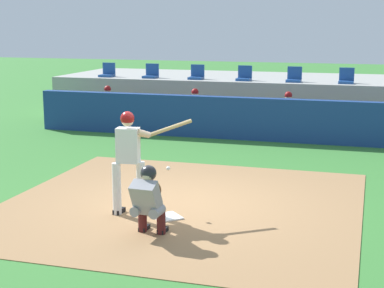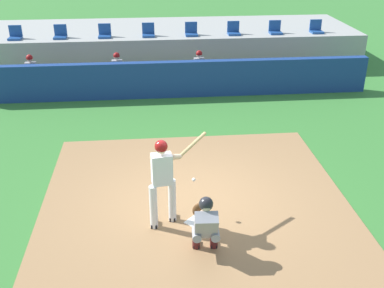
{
  "view_description": "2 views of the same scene",
  "coord_description": "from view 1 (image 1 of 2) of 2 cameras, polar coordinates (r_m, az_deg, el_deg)",
  "views": [
    {
      "loc": [
        3.23,
        -10.09,
        3.28
      ],
      "look_at": [
        0.0,
        0.7,
        1.0
      ],
      "focal_mm": 56.51,
      "sensor_mm": 36.0,
      "label": 1
    },
    {
      "loc": [
        -0.87,
        -8.32,
        5.37
      ],
      "look_at": [
        0.0,
        0.7,
        1.0
      ],
      "focal_mm": 43.67,
      "sensor_mm": 36.0,
      "label": 2
    }
  ],
  "objects": [
    {
      "name": "dugout_player_0",
      "position": [
        19.38,
        -8.08,
        3.6
      ],
      "size": [
        0.49,
        0.7,
        1.3
      ],
      "color": "#939399",
      "rests_on": "ground"
    },
    {
      "name": "batter_at_plate",
      "position": [
        10.37,
        -5.88,
        -1.11
      ],
      "size": [
        1.18,
        0.97,
        1.8
      ],
      "color": "silver",
      "rests_on": "ground"
    },
    {
      "name": "stands_platform",
      "position": [
        21.39,
        7.89,
        4.41
      ],
      "size": [
        15.0,
        4.4,
        1.4
      ],
      "primitive_type": "cube",
      "color": "#9E9E99",
      "rests_on": "ground"
    },
    {
      "name": "stadium_seat_5",
      "position": [
        19.56,
        14.36,
        5.97
      ],
      "size": [
        0.46,
        0.46,
        0.48
      ],
      "color": "#1E478C",
      "rests_on": "stands_platform"
    },
    {
      "name": "stadium_seat_2",
      "position": [
        20.35,
        0.44,
        6.52
      ],
      "size": [
        0.46,
        0.46,
        0.48
      ],
      "color": "#1E478C",
      "rests_on": "stands_platform"
    },
    {
      "name": "dugout_bench",
      "position": [
        18.14,
        6.18,
        1.68
      ],
      "size": [
        11.8,
        0.44,
        0.45
      ],
      "primitive_type": "cube",
      "color": "olive",
      "rests_on": "ground"
    },
    {
      "name": "dugout_wall",
      "position": [
        17.11,
        5.59,
        2.38
      ],
      "size": [
        13.0,
        0.3,
        1.2
      ],
      "primitive_type": "cube",
      "color": "navy",
      "rests_on": "ground"
    },
    {
      "name": "dugout_player_1",
      "position": [
        18.37,
        0.17,
        3.29
      ],
      "size": [
        0.49,
        0.7,
        1.3
      ],
      "color": "#939399",
      "rests_on": "ground"
    },
    {
      "name": "ground_plane",
      "position": [
        11.09,
        -1.04,
        -5.76
      ],
      "size": [
        80.0,
        80.0,
        0.0
      ],
      "primitive_type": "plane",
      "color": "#387A33"
    },
    {
      "name": "stadium_seat_3",
      "position": [
        19.96,
        4.95,
        6.38
      ],
      "size": [
        0.46,
        0.46,
        0.48
      ],
      "color": "#1E478C",
      "rests_on": "stands_platform"
    },
    {
      "name": "home_plate",
      "position": [
        10.36,
        -2.4,
        -6.88
      ],
      "size": [
        0.62,
        0.62,
        0.02
      ],
      "primitive_type": "cube",
      "rotation": [
        0.0,
        0.0,
        0.79
      ],
      "color": "white",
      "rests_on": "dirt_infield"
    },
    {
      "name": "stadium_seat_0",
      "position": [
        21.49,
        -7.96,
        6.67
      ],
      "size": [
        0.46,
        0.46,
        0.48
      ],
      "color": "#1E478C",
      "rests_on": "stands_platform"
    },
    {
      "name": "stadium_seat_1",
      "position": [
        20.86,
        -3.87,
        6.62
      ],
      "size": [
        0.46,
        0.46,
        0.48
      ],
      "color": "#1E478C",
      "rests_on": "stands_platform"
    },
    {
      "name": "catcher_crouched",
      "position": [
        9.41,
        -4.12,
        -5.07
      ],
      "size": [
        0.5,
        1.56,
        1.13
      ],
      "color": "gray",
      "rests_on": "ground"
    },
    {
      "name": "dirt_infield",
      "position": [
        11.09,
        -1.04,
        -5.73
      ],
      "size": [
        6.4,
        6.4,
        0.01
      ],
      "primitive_type": "cube",
      "color": "#9E754C",
      "rests_on": "ground"
    },
    {
      "name": "stadium_seat_4",
      "position": [
        19.7,
        9.61,
        6.2
      ],
      "size": [
        0.46,
        0.46,
        0.48
      ],
      "color": "#1E478C",
      "rests_on": "stands_platform"
    },
    {
      "name": "dugout_player_2",
      "position": [
        17.78,
        8.98,
        2.88
      ],
      "size": [
        0.49,
        0.7,
        1.3
      ],
      "color": "#939399",
      "rests_on": "ground"
    }
  ]
}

